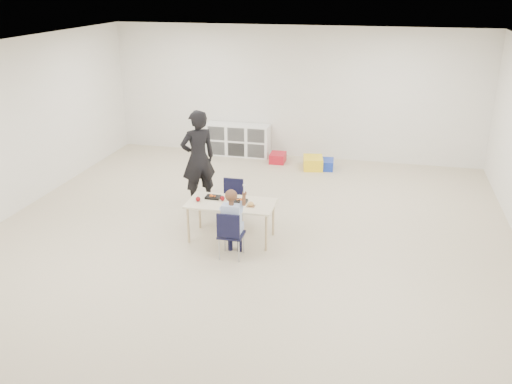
% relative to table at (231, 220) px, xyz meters
% --- Properties ---
extents(room, '(9.00, 9.02, 2.80)m').
position_rel_table_xyz_m(room, '(0.20, -0.19, 1.10)').
color(room, beige).
rests_on(room, ground).
extents(table, '(1.30, 0.66, 0.59)m').
position_rel_table_xyz_m(table, '(0.00, 0.00, 0.00)').
color(table, beige).
rests_on(table, ground).
extents(chair_near, '(0.35, 0.33, 0.71)m').
position_rel_table_xyz_m(chair_near, '(0.16, -0.54, 0.06)').
color(chair_near, black).
rests_on(chair_near, ground).
extents(chair_far, '(0.35, 0.33, 0.71)m').
position_rel_table_xyz_m(chair_far, '(-0.16, 0.54, 0.06)').
color(chair_far, black).
rests_on(chair_far, ground).
extents(child, '(0.48, 0.48, 1.12)m').
position_rel_table_xyz_m(child, '(0.16, -0.54, 0.26)').
color(child, '#BAD0FB').
rests_on(child, chair_near).
extents(lunch_tray_near, '(0.22, 0.16, 0.03)m').
position_rel_table_xyz_m(lunch_tray_near, '(0.12, 0.04, 0.31)').
color(lunch_tray_near, black).
rests_on(lunch_tray_near, table).
extents(lunch_tray_far, '(0.22, 0.16, 0.03)m').
position_rel_table_xyz_m(lunch_tray_far, '(-0.31, 0.10, 0.31)').
color(lunch_tray_far, black).
rests_on(lunch_tray_far, table).
extents(milk_carton, '(0.07, 0.07, 0.10)m').
position_rel_table_xyz_m(milk_carton, '(0.01, -0.09, 0.34)').
color(milk_carton, white).
rests_on(milk_carton, table).
extents(bread_roll, '(0.09, 0.09, 0.07)m').
position_rel_table_xyz_m(bread_roll, '(0.32, -0.07, 0.33)').
color(bread_roll, tan).
rests_on(bread_roll, table).
extents(apple_near, '(0.07, 0.07, 0.07)m').
position_rel_table_xyz_m(apple_near, '(-0.14, 0.04, 0.33)').
color(apple_near, maroon).
rests_on(apple_near, table).
extents(apple_far, '(0.07, 0.07, 0.07)m').
position_rel_table_xyz_m(apple_far, '(-0.49, -0.07, 0.33)').
color(apple_far, maroon).
rests_on(apple_far, table).
extents(cubby_shelf, '(1.40, 0.40, 0.70)m').
position_rel_table_xyz_m(cubby_shelf, '(-1.00, 4.09, 0.05)').
color(cubby_shelf, white).
rests_on(cubby_shelf, ground).
extents(adult, '(0.72, 0.70, 1.67)m').
position_rel_table_xyz_m(adult, '(-0.92, 1.19, 0.53)').
color(adult, black).
rests_on(adult, ground).
extents(bin_red, '(0.33, 0.42, 0.20)m').
position_rel_table_xyz_m(bin_red, '(-0.04, 3.78, -0.20)').
color(bin_red, red).
rests_on(bin_red, ground).
extents(bin_yellow, '(0.47, 0.56, 0.24)m').
position_rel_table_xyz_m(bin_yellow, '(0.75, 3.55, -0.18)').
color(bin_yellow, yellow).
rests_on(bin_yellow, ground).
extents(bin_blue, '(0.35, 0.43, 0.20)m').
position_rel_table_xyz_m(bin_blue, '(1.01, 3.58, -0.20)').
color(bin_blue, '#1530A3').
rests_on(bin_blue, ground).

